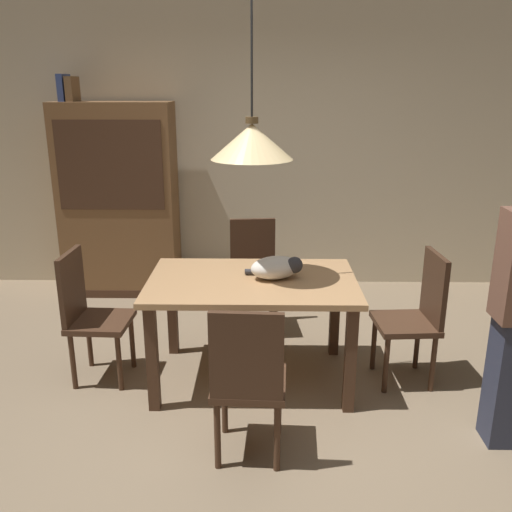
{
  "coord_description": "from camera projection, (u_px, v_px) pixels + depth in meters",
  "views": [
    {
      "loc": [
        0.04,
        -2.85,
        2.0
      ],
      "look_at": [
        -0.02,
        0.79,
        0.85
      ],
      "focal_mm": 38.28,
      "sensor_mm": 36.0,
      "label": 1
    }
  ],
  "objects": [
    {
      "name": "book_brown_thick",
      "position": [
        72.0,
        89.0,
        4.97
      ],
      "size": [
        0.06,
        0.24,
        0.22
      ],
      "primitive_type": "cube",
      "color": "brown",
      "rests_on": "hutch_bookcase"
    },
    {
      "name": "chair_near_front",
      "position": [
        248.0,
        378.0,
        2.9
      ],
      "size": [
        0.42,
        0.42,
        0.93
      ],
      "color": "#472D1E",
      "rests_on": "ground"
    },
    {
      "name": "chair_right_side",
      "position": [
        417.0,
        312.0,
        3.72
      ],
      "size": [
        0.43,
        0.43,
        0.93
      ],
      "color": "#472D1E",
      "rests_on": "ground"
    },
    {
      "name": "back_wall",
      "position": [
        260.0,
        142.0,
        5.41
      ],
      "size": [
        6.4,
        0.1,
        2.9
      ],
      "primitive_type": "cube",
      "color": "beige",
      "rests_on": "ground"
    },
    {
      "name": "cat_sleeping",
      "position": [
        277.0,
        267.0,
        3.66
      ],
      "size": [
        0.41,
        0.32,
        0.16
      ],
      "color": "silver",
      "rests_on": "dining_table"
    },
    {
      "name": "dining_table",
      "position": [
        252.0,
        293.0,
        3.69
      ],
      "size": [
        1.4,
        0.9,
        0.75
      ],
      "color": "tan",
      "rests_on": "ground"
    },
    {
      "name": "pendant_lamp",
      "position": [
        252.0,
        141.0,
        3.39
      ],
      "size": [
        0.52,
        0.52,
        1.3
      ],
      "color": "beige"
    },
    {
      "name": "chair_far_back",
      "position": [
        254.0,
        270.0,
        4.57
      ],
      "size": [
        0.44,
        0.44,
        0.93
      ],
      "color": "#472D1E",
      "rests_on": "ground"
    },
    {
      "name": "hutch_bookcase",
      "position": [
        119.0,
        204.0,
        5.29
      ],
      "size": [
        1.12,
        0.45,
        1.85
      ],
      "color": "brown",
      "rests_on": "ground"
    },
    {
      "name": "ground",
      "position": [
        257.0,
        428.0,
        3.32
      ],
      "size": [
        10.0,
        10.0,
        0.0
      ],
      "primitive_type": "plane",
      "color": "#847056"
    },
    {
      "name": "chair_left_side",
      "position": [
        89.0,
        311.0,
        3.75
      ],
      "size": [
        0.42,
        0.42,
        0.93
      ],
      "color": "#472D1E",
      "rests_on": "ground"
    },
    {
      "name": "book_blue_wide",
      "position": [
        64.0,
        88.0,
        4.97
      ],
      "size": [
        0.06,
        0.24,
        0.24
      ],
      "primitive_type": "cube",
      "color": "#384C93",
      "rests_on": "hutch_bookcase"
    }
  ]
}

